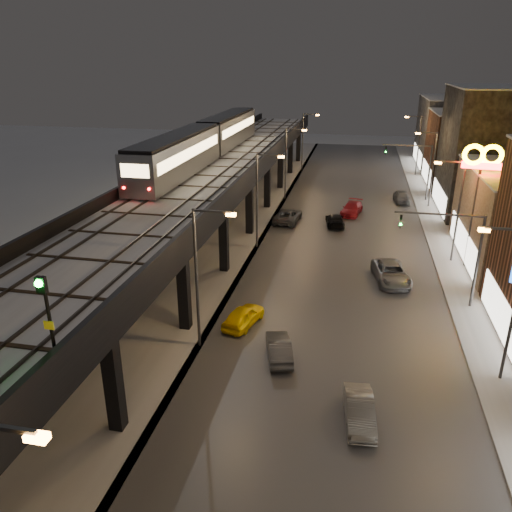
{
  "coord_description": "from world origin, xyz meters",
  "views": [
    {
      "loc": [
        8.29,
        -12.92,
        16.89
      ],
      "look_at": [
        2.22,
        16.46,
        5.0
      ],
      "focal_mm": 35.0,
      "sensor_mm": 36.0,
      "label": 1
    }
  ],
  "objects_px": {
    "subway_train": "(207,140)",
    "car_onc_silver": "(359,412)",
    "car_onc_red": "(402,197)",
    "car_onc_white": "(352,209)",
    "car_mid_dark": "(335,221)",
    "car_taxi": "(244,317)",
    "car_onc_dark": "(391,274)",
    "rail_signal": "(45,302)",
    "car_near_white": "(279,349)",
    "car_mid_silver": "(288,216)"
  },
  "relations": [
    {
      "from": "car_mid_silver",
      "to": "car_onc_silver",
      "type": "relative_size",
      "value": 1.36
    },
    {
      "from": "car_mid_dark",
      "to": "car_onc_red",
      "type": "xyz_separation_m",
      "value": [
        7.63,
        11.17,
        0.06
      ]
    },
    {
      "from": "car_near_white",
      "to": "car_onc_silver",
      "type": "distance_m",
      "value": 6.88
    },
    {
      "from": "rail_signal",
      "to": "car_taxi",
      "type": "height_order",
      "value": "rail_signal"
    },
    {
      "from": "car_mid_dark",
      "to": "car_onc_white",
      "type": "xyz_separation_m",
      "value": [
        1.66,
        4.66,
        0.06
      ]
    },
    {
      "from": "car_near_white",
      "to": "car_onc_white",
      "type": "height_order",
      "value": "car_onc_white"
    },
    {
      "from": "car_onc_red",
      "to": "subway_train",
      "type": "bearing_deg",
      "value": -163.93
    },
    {
      "from": "car_taxi",
      "to": "car_mid_dark",
      "type": "height_order",
      "value": "car_taxi"
    },
    {
      "from": "car_taxi",
      "to": "car_near_white",
      "type": "height_order",
      "value": "car_taxi"
    },
    {
      "from": "car_near_white",
      "to": "car_onc_dark",
      "type": "xyz_separation_m",
      "value": [
        7.1,
        12.7,
        0.1
      ]
    },
    {
      "from": "car_mid_silver",
      "to": "car_onc_red",
      "type": "bearing_deg",
      "value": -135.37
    },
    {
      "from": "car_onc_silver",
      "to": "car_onc_white",
      "type": "xyz_separation_m",
      "value": [
        -1.35,
        36.01,
        0.05
      ]
    },
    {
      "from": "car_mid_dark",
      "to": "car_onc_dark",
      "type": "height_order",
      "value": "car_onc_dark"
    },
    {
      "from": "car_onc_silver",
      "to": "car_onc_white",
      "type": "height_order",
      "value": "car_onc_white"
    },
    {
      "from": "car_onc_dark",
      "to": "rail_signal",
      "type": "bearing_deg",
      "value": -128.88
    },
    {
      "from": "subway_train",
      "to": "rail_signal",
      "type": "relative_size",
      "value": 11.31
    },
    {
      "from": "car_onc_silver",
      "to": "car_onc_dark",
      "type": "bearing_deg",
      "value": 76.82
    },
    {
      "from": "car_mid_silver",
      "to": "subway_train",
      "type": "bearing_deg",
      "value": -5.07
    },
    {
      "from": "car_mid_dark",
      "to": "car_onc_dark",
      "type": "xyz_separation_m",
      "value": [
        5.28,
        -13.75,
        0.1
      ]
    },
    {
      "from": "subway_train",
      "to": "car_onc_silver",
      "type": "distance_m",
      "value": 38.57
    },
    {
      "from": "car_near_white",
      "to": "car_onc_white",
      "type": "bearing_deg",
      "value": -111.15
    },
    {
      "from": "rail_signal",
      "to": "car_near_white",
      "type": "relative_size",
      "value": 0.85
    },
    {
      "from": "car_mid_dark",
      "to": "car_onc_red",
      "type": "distance_m",
      "value": 13.53
    },
    {
      "from": "car_taxi",
      "to": "car_onc_silver",
      "type": "xyz_separation_m",
      "value": [
        7.81,
        -8.31,
        -0.03
      ]
    },
    {
      "from": "subway_train",
      "to": "car_near_white",
      "type": "relative_size",
      "value": 9.61
    },
    {
      "from": "car_near_white",
      "to": "car_onc_white",
      "type": "distance_m",
      "value": 31.3
    },
    {
      "from": "rail_signal",
      "to": "car_onc_red",
      "type": "distance_m",
      "value": 52.59
    },
    {
      "from": "car_near_white",
      "to": "rail_signal",
      "type": "bearing_deg",
      "value": 46.32
    },
    {
      "from": "car_mid_silver",
      "to": "car_onc_white",
      "type": "height_order",
      "value": "car_mid_silver"
    },
    {
      "from": "car_taxi",
      "to": "car_onc_dark",
      "type": "distance_m",
      "value": 13.71
    },
    {
      "from": "car_mid_dark",
      "to": "subway_train",
      "type": "bearing_deg",
      "value": -16.15
    },
    {
      "from": "car_onc_dark",
      "to": "car_onc_red",
      "type": "xyz_separation_m",
      "value": [
        2.35,
        24.92,
        -0.04
      ]
    },
    {
      "from": "car_taxi",
      "to": "car_onc_red",
      "type": "relative_size",
      "value": 0.96
    },
    {
      "from": "car_mid_dark",
      "to": "car_onc_red",
      "type": "bearing_deg",
      "value": -132.77
    },
    {
      "from": "subway_train",
      "to": "car_onc_silver",
      "type": "xyz_separation_m",
      "value": [
        17.74,
        -33.34,
        -7.83
      ]
    },
    {
      "from": "rail_signal",
      "to": "car_onc_white",
      "type": "height_order",
      "value": "rail_signal"
    },
    {
      "from": "car_mid_dark",
      "to": "car_onc_silver",
      "type": "bearing_deg",
      "value": 87.05
    },
    {
      "from": "car_near_white",
      "to": "car_mid_silver",
      "type": "bearing_deg",
      "value": -97.59
    },
    {
      "from": "rail_signal",
      "to": "car_onc_dark",
      "type": "xyz_separation_m",
      "value": [
        13.62,
        24.5,
        -8.24
      ]
    },
    {
      "from": "subway_train",
      "to": "car_onc_silver",
      "type": "height_order",
      "value": "subway_train"
    },
    {
      "from": "car_mid_silver",
      "to": "car_onc_dark",
      "type": "height_order",
      "value": "car_onc_dark"
    },
    {
      "from": "car_taxi",
      "to": "car_onc_white",
      "type": "bearing_deg",
      "value": -88.52
    },
    {
      "from": "car_mid_silver",
      "to": "car_mid_dark",
      "type": "bearing_deg",
      "value": -179.62
    },
    {
      "from": "car_near_white",
      "to": "car_mid_silver",
      "type": "height_order",
      "value": "car_mid_silver"
    },
    {
      "from": "car_taxi",
      "to": "subway_train",
      "type": "bearing_deg",
      "value": -53.75
    },
    {
      "from": "car_near_white",
      "to": "car_mid_dark",
      "type": "bearing_deg",
      "value": -108.71
    },
    {
      "from": "car_near_white",
      "to": "car_onc_silver",
      "type": "xyz_separation_m",
      "value": [
        4.83,
        -4.9,
        -0.0
      ]
    },
    {
      "from": "car_onc_red",
      "to": "car_onc_dark",
      "type": "bearing_deg",
      "value": -101.61
    },
    {
      "from": "car_taxi",
      "to": "car_near_white",
      "type": "relative_size",
      "value": 1.01
    },
    {
      "from": "subway_train",
      "to": "car_mid_dark",
      "type": "height_order",
      "value": "subway_train"
    }
  ]
}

